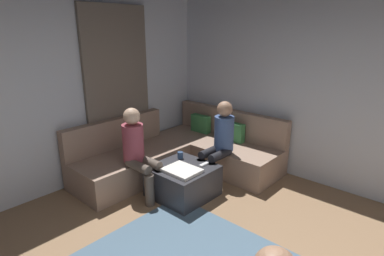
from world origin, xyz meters
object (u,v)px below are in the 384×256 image
object	(u,v)px
ottoman	(183,181)
person_on_couch_side	(138,150)
sectional_couch	(181,153)
game_remote	(204,165)
person_on_couch_back	(220,140)
coffee_mug	(180,155)

from	to	relation	value
ottoman	person_on_couch_side	size ratio (longest dim) A/B	0.63
sectional_couch	game_remote	world-z (taller)	sectional_couch
game_remote	person_on_couch_side	distance (m)	0.89
game_remote	person_on_couch_back	size ratio (longest dim) A/B	0.12
sectional_couch	person_on_couch_back	size ratio (longest dim) A/B	2.12
person_on_couch_side	game_remote	bearing A→B (deg)	134.09
sectional_couch	ottoman	distance (m)	0.83
coffee_mug	game_remote	xyz separation A→B (m)	(0.40, 0.04, -0.04)
coffee_mug	game_remote	world-z (taller)	coffee_mug
ottoman	sectional_couch	bearing A→B (deg)	135.27
sectional_couch	ottoman	world-z (taller)	sectional_couch
person_on_couch_back	person_on_couch_side	bearing A→B (deg)	61.14
coffee_mug	person_on_couch_back	bearing A→B (deg)	53.22
game_remote	person_on_couch_side	world-z (taller)	person_on_couch_side
sectional_couch	person_on_couch_back	xyz separation A→B (m)	(0.71, 0.06, 0.38)
sectional_couch	coffee_mug	size ratio (longest dim) A/B	26.84
ottoman	coffee_mug	xyz separation A→B (m)	(-0.22, 0.18, 0.26)
coffee_mug	person_on_couch_side	bearing A→B (deg)	-111.36
sectional_couch	ottoman	xyz separation A→B (m)	(0.59, -0.58, -0.07)
person_on_couch_back	person_on_couch_side	xyz separation A→B (m)	(-0.56, -1.02, 0.00)
coffee_mug	ottoman	bearing A→B (deg)	-39.29
sectional_couch	game_remote	xyz separation A→B (m)	(0.77, -0.36, 0.15)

